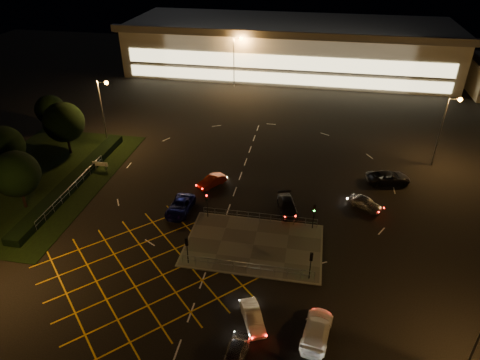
% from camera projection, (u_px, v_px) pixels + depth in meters
% --- Properties ---
extents(ground, '(180.00, 180.00, 0.00)m').
position_uv_depth(ground, '(239.00, 232.00, 47.30)').
color(ground, black).
rests_on(ground, ground).
extents(pedestrian_island, '(14.00, 9.00, 0.12)m').
position_uv_depth(pedestrian_island, '(254.00, 245.00, 45.27)').
color(pedestrian_island, '#4C4944').
rests_on(pedestrian_island, ground).
extents(grass_verge, '(18.00, 30.00, 0.08)m').
position_uv_depth(grass_verge, '(40.00, 180.00, 56.70)').
color(grass_verge, black).
rests_on(grass_verge, ground).
extents(hedge, '(2.00, 26.00, 1.00)m').
position_uv_depth(hedge, '(74.00, 181.00, 55.68)').
color(hedge, black).
rests_on(hedge, ground).
extents(supermarket, '(72.00, 26.50, 10.50)m').
position_uv_depth(supermarket, '(289.00, 46.00, 96.72)').
color(supermarket, beige).
rests_on(supermarket, ground).
extents(streetlight_nw, '(1.78, 0.56, 10.03)m').
position_uv_depth(streetlight_nw, '(104.00, 104.00, 62.74)').
color(streetlight_nw, slate).
rests_on(streetlight_nw, ground).
extents(streetlight_ne, '(1.78, 0.56, 10.03)m').
position_uv_depth(streetlight_ne, '(446.00, 122.00, 56.94)').
color(streetlight_ne, slate).
rests_on(streetlight_ne, ground).
extents(streetlight_far_left, '(1.78, 0.56, 10.03)m').
position_uv_depth(streetlight_far_left, '(236.00, 55.00, 85.82)').
color(streetlight_far_left, slate).
rests_on(streetlight_far_left, ground).
extents(streetlight_far_right, '(1.78, 0.56, 10.03)m').
position_uv_depth(streetlight_far_right, '(444.00, 62.00, 81.26)').
color(streetlight_far_right, slate).
rests_on(streetlight_far_right, ground).
extents(signal_sw, '(0.28, 0.30, 3.15)m').
position_uv_depth(signal_sw, '(187.00, 245.00, 41.65)').
color(signal_sw, black).
rests_on(signal_sw, pedestrian_island).
extents(signal_se, '(0.28, 0.30, 3.15)m').
position_uv_depth(signal_se, '(311.00, 260.00, 39.78)').
color(signal_se, black).
rests_on(signal_se, pedestrian_island).
extents(signal_nw, '(0.28, 0.30, 3.15)m').
position_uv_depth(signal_nw, '(207.00, 200.00, 48.38)').
color(signal_nw, black).
rests_on(signal_nw, pedestrian_island).
extents(signal_ne, '(0.28, 0.30, 3.15)m').
position_uv_depth(signal_ne, '(314.00, 212.00, 46.51)').
color(signal_ne, black).
rests_on(signal_ne, pedestrian_island).
extents(tree_b, '(5.40, 5.40, 7.35)m').
position_uv_depth(tree_b, '(3.00, 147.00, 54.95)').
color(tree_b, black).
rests_on(tree_b, ground).
extents(tree_c, '(5.76, 5.76, 7.84)m').
position_uv_depth(tree_c, '(64.00, 122.00, 60.90)').
color(tree_c, black).
rests_on(tree_c, ground).
extents(tree_d, '(4.68, 4.68, 6.37)m').
position_uv_depth(tree_d, '(50.00, 110.00, 67.37)').
color(tree_d, black).
rests_on(tree_d, ground).
extents(tree_e, '(5.40, 5.40, 7.35)m').
position_uv_depth(tree_e, '(16.00, 174.00, 48.96)').
color(tree_e, black).
rests_on(tree_e, ground).
extents(car_near_silver, '(2.03, 4.25, 1.40)m').
position_uv_depth(car_near_silver, '(235.00, 355.00, 33.01)').
color(car_near_silver, '#9E9FA4').
rests_on(car_near_silver, ground).
extents(car_queue_white, '(2.88, 4.24, 1.32)m').
position_uv_depth(car_queue_white, '(253.00, 317.00, 36.22)').
color(car_queue_white, silver).
rests_on(car_queue_white, ground).
extents(car_left_blue, '(2.69, 5.35, 1.45)m').
position_uv_depth(car_left_blue, '(180.00, 206.00, 50.24)').
color(car_left_blue, '#0C0D48').
rests_on(car_left_blue, ground).
extents(car_far_dkgrey, '(3.13, 5.19, 1.41)m').
position_uv_depth(car_far_dkgrey, '(287.00, 206.00, 50.38)').
color(car_far_dkgrey, black).
rests_on(car_far_dkgrey, ground).
extents(car_right_silver, '(4.38, 3.68, 1.41)m').
position_uv_depth(car_right_silver, '(365.00, 203.00, 50.91)').
color(car_right_silver, '#A3A4AA').
rests_on(car_right_silver, ground).
extents(car_circ_red, '(3.54, 4.19, 1.36)m').
position_uv_depth(car_circ_red, '(212.00, 181.00, 55.25)').
color(car_circ_red, maroon).
rests_on(car_circ_red, ground).
extents(car_east_grey, '(6.04, 3.74, 1.56)m').
position_uv_depth(car_east_grey, '(388.00, 178.00, 55.82)').
color(car_east_grey, black).
rests_on(car_east_grey, ground).
extents(car_approach_white, '(2.95, 5.53, 1.52)m').
position_uv_depth(car_approach_white, '(317.00, 330.00, 34.95)').
color(car_approach_white, white).
rests_on(car_approach_white, ground).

